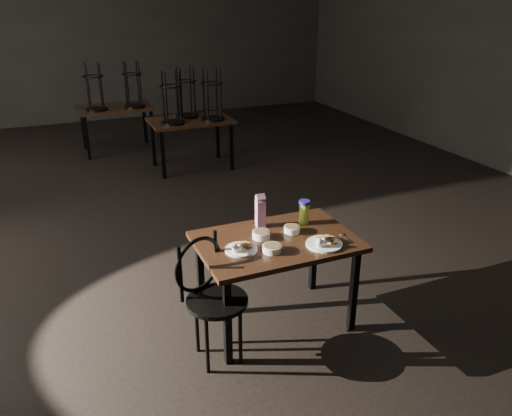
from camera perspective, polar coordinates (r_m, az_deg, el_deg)
name	(u,v)px	position (r m, az deg, el deg)	size (l,w,h in m)	color
room	(161,10)	(5.00, -10.82, 21.35)	(12.00, 12.04, 3.22)	black
main_table	(276,248)	(3.84, 2.32, -4.63)	(1.20, 0.80, 0.75)	black
plate_left	(241,248)	(3.63, -1.74, -4.59)	(0.24, 0.24, 0.08)	white
plate_right	(324,242)	(3.74, 7.80, -3.90)	(0.27, 0.27, 0.09)	white
bowl_near	(261,234)	(3.81, 0.60, -3.02)	(0.14, 0.14, 0.05)	white
bowl_far	(292,229)	(3.91, 4.13, -2.42)	(0.13, 0.13, 0.05)	white
bowl_big	(272,248)	(3.62, 1.84, -4.62)	(0.14, 0.14, 0.05)	white
juice_carton	(260,211)	(3.96, 0.50, -0.40)	(0.08, 0.08, 0.28)	#891968
water_bottle	(304,212)	(4.03, 5.51, -0.44)	(0.11, 0.11, 0.20)	#BCE944
spoon	(343,235)	(3.92, 9.87, -3.05)	(0.04, 0.18, 0.01)	silver
bentwood_chair	(210,290)	(3.58, -5.28, -9.34)	(0.49, 0.48, 0.92)	black
bg_table_right	(191,118)	(7.54, -7.48, 10.20)	(1.20, 0.80, 1.48)	black
bg_table_far	(115,107)	(8.65, -15.79, 11.05)	(1.20, 0.80, 1.48)	black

